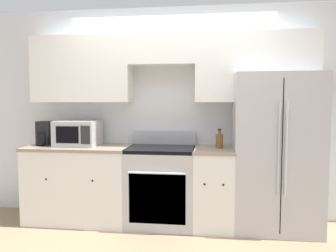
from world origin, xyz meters
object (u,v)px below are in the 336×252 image
(microwave, at_px, (78,133))
(bottle, at_px, (219,141))
(oven_range, at_px, (161,185))
(refrigerator, at_px, (274,152))

(microwave, bearing_deg, bottle, -0.79)
(oven_range, relative_size, microwave, 2.17)
(oven_range, bearing_deg, bottle, 1.90)
(microwave, bearing_deg, oven_range, -2.55)
(refrigerator, height_order, bottle, refrigerator)
(refrigerator, bearing_deg, bottle, -175.42)
(refrigerator, height_order, microwave, refrigerator)
(oven_range, relative_size, refrigerator, 0.61)
(bottle, bearing_deg, oven_range, -178.10)
(refrigerator, distance_m, bottle, 0.64)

